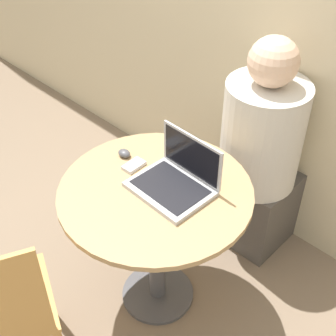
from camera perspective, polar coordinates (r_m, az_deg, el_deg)
name	(u,v)px	position (r m, az deg, el deg)	size (l,w,h in m)	color
ground_plane	(158,294)	(2.48, -1.25, -15.11)	(12.00, 12.00, 0.00)	#7F6B56
round_table	(156,216)	(2.05, -1.47, -5.83)	(0.82, 0.82, 0.72)	#4C4C51
laptop	(176,179)	(1.93, 1.02, -1.35)	(0.33, 0.26, 0.21)	#B7B7BC
cell_phone	(134,165)	(2.06, -4.19, 0.33)	(0.06, 0.10, 0.02)	silver
computer_mouse	(124,153)	(2.12, -5.35, 1.80)	(0.06, 0.05, 0.03)	#4C4C51
chair_empty	(1,316)	(1.97, -19.64, -16.60)	(0.53, 0.53, 0.90)	tan
person_seated	(264,163)	(2.48, 11.65, 0.54)	(0.40, 0.62, 1.21)	#4C4742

